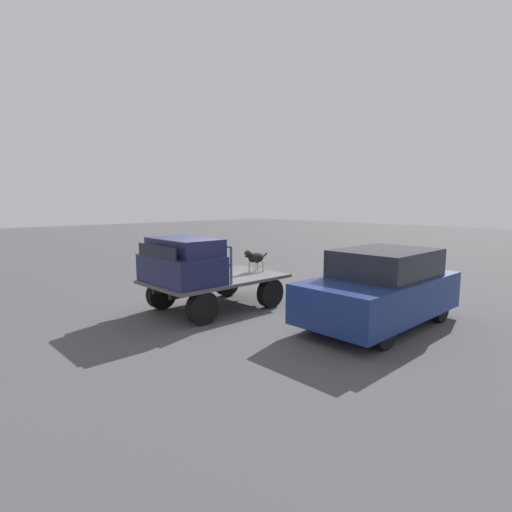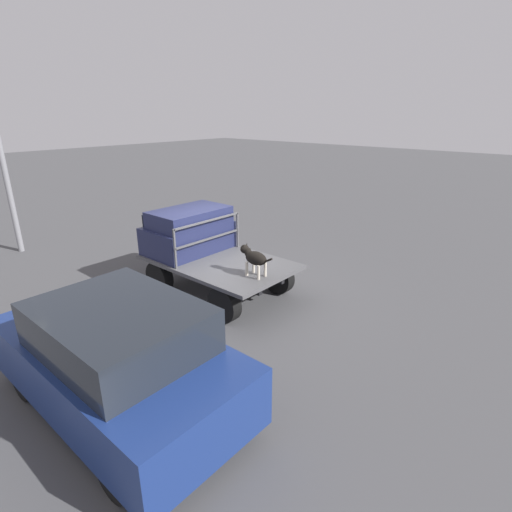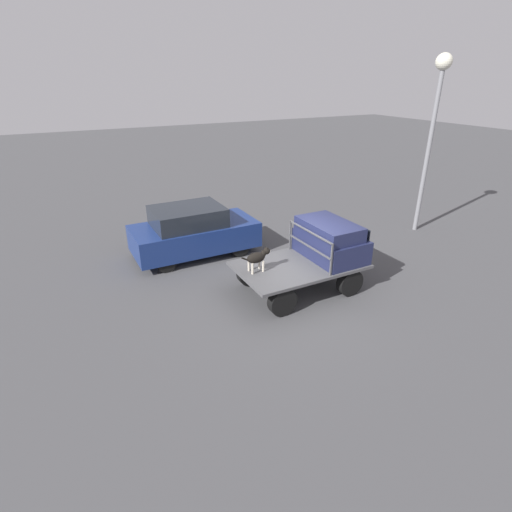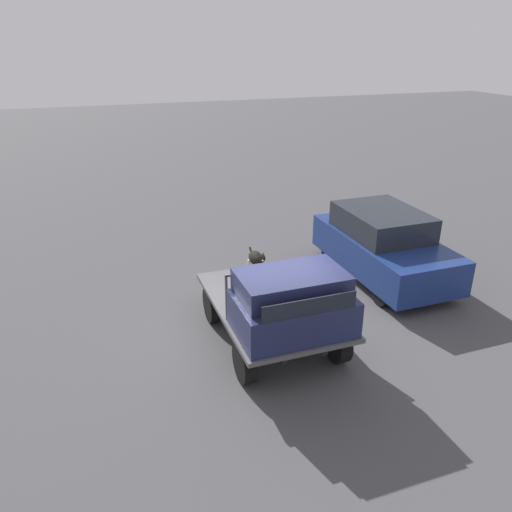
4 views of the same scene
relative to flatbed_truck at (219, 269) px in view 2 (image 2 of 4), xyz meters
name	(u,v)px [view 2 (image 2 of 4)]	position (x,y,z in m)	size (l,w,h in m)	color
ground_plane	(219,292)	(0.00, 0.00, -0.58)	(80.00, 80.00, 0.00)	#474749
flatbed_truck	(219,269)	(0.00, 0.00, 0.00)	(3.44, 2.10, 0.81)	black
truck_cab	(189,231)	(0.99, 0.00, 0.72)	(1.30, 1.98, 1.04)	#1E2347
truck_headboard	(208,233)	(0.30, 0.00, 0.81)	(0.04, 1.98, 0.89)	#4C4C4F
dog	(254,257)	(-1.21, 0.14, 0.61)	(0.86, 0.28, 0.64)	beige
parked_sedan	(117,358)	(-1.76, 3.62, 0.25)	(4.02, 1.89, 1.67)	black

